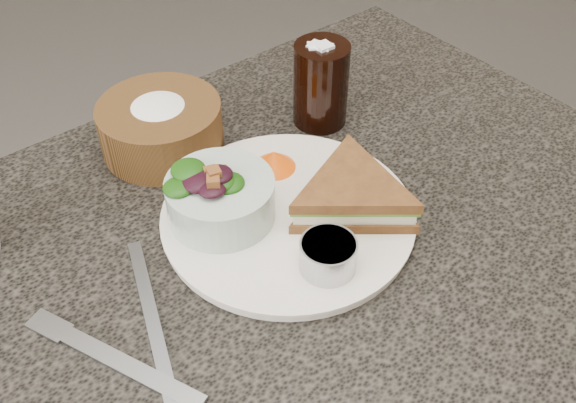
# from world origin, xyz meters

# --- Properties ---
(dinner_plate) EXTENTS (0.29, 0.29, 0.01)m
(dinner_plate) POSITION_xyz_m (0.04, 0.03, 0.76)
(dinner_plate) COLOR silver
(dinner_plate) RESTS_ON dining_table
(sandwich) EXTENTS (0.24, 0.24, 0.04)m
(sandwich) POSITION_xyz_m (0.10, -0.01, 0.78)
(sandwich) COLOR brown
(sandwich) RESTS_ON dinner_plate
(salad_bowl) EXTENTS (0.15, 0.15, 0.07)m
(salad_bowl) POSITION_xyz_m (-0.02, 0.07, 0.80)
(salad_bowl) COLOR #A6BBB0
(salad_bowl) RESTS_ON dinner_plate
(dressing_ramekin) EXTENTS (0.08, 0.08, 0.04)m
(dressing_ramekin) POSITION_xyz_m (0.02, -0.06, 0.78)
(dressing_ramekin) COLOR #A5A9AE
(dressing_ramekin) RESTS_ON dinner_plate
(orange_wedge) EXTENTS (0.08, 0.08, 0.02)m
(orange_wedge) POSITION_xyz_m (0.08, 0.10, 0.77)
(orange_wedge) COLOR #FF5608
(orange_wedge) RESTS_ON dinner_plate
(fork) EXTENTS (0.09, 0.17, 0.00)m
(fork) POSITION_xyz_m (-0.20, -0.03, 0.75)
(fork) COLOR #97989E
(fork) RESTS_ON dining_table
(knife) EXTENTS (0.08, 0.21, 0.00)m
(knife) POSITION_xyz_m (-0.15, 0.00, 0.75)
(knife) COLOR gray
(knife) RESTS_ON dining_table
(bread_basket) EXTENTS (0.18, 0.18, 0.09)m
(bread_basket) POSITION_xyz_m (-0.00, 0.24, 0.79)
(bread_basket) COLOR brown
(bread_basket) RESTS_ON dining_table
(cola_glass) EXTENTS (0.10, 0.10, 0.13)m
(cola_glass) POSITION_xyz_m (0.20, 0.15, 0.81)
(cola_glass) COLOR black
(cola_glass) RESTS_ON dining_table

